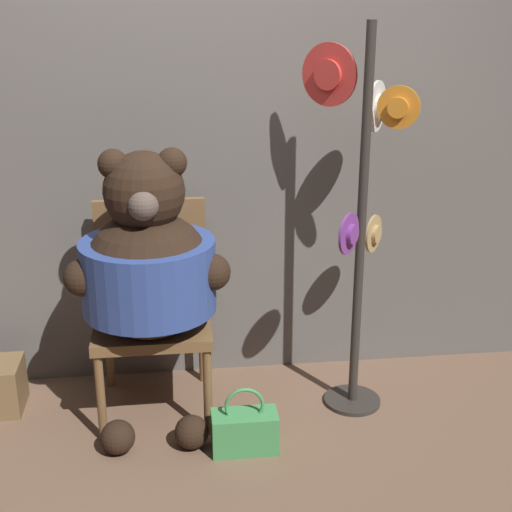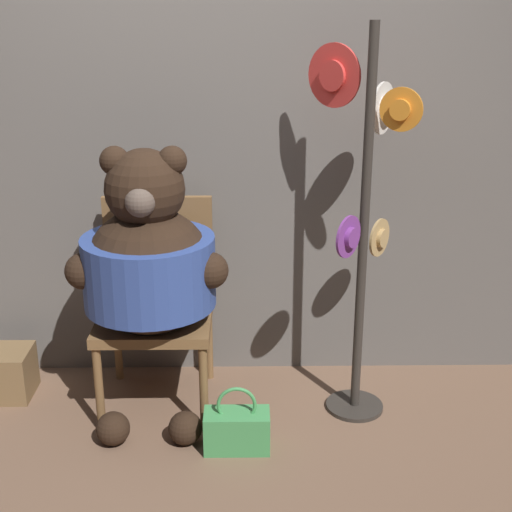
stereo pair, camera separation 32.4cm
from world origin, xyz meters
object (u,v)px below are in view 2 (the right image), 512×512
Objects in this scene: teddy_bear at (149,263)px; handbag_on_ground at (237,429)px; hat_display_rack at (363,210)px; chair at (157,296)px.

handbag_on_ground is (0.40, -0.31, -0.68)m from teddy_bear.
teddy_bear is 1.00m from hat_display_rack.
hat_display_rack is 1.13m from handbag_on_ground.
handbag_on_ground is (-0.57, -0.37, -0.91)m from hat_display_rack.
chair is at bearing 128.75° from handbag_on_ground.
chair is 1.08m from hat_display_rack.
handbag_on_ground is at bearing -147.45° from hat_display_rack.
teddy_bear is at bearing -176.41° from hat_display_rack.
teddy_bear is (-0.00, -0.18, 0.24)m from chair.
chair is 3.20× the size of handbag_on_ground.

